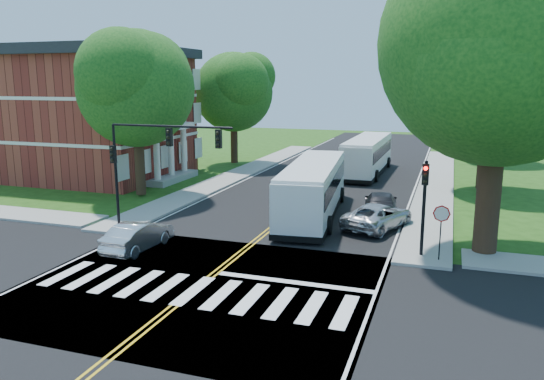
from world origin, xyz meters
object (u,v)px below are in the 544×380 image
at_px(signal_ne, 424,196).
at_px(bus_lead, 313,188).
at_px(hatchback, 138,236).
at_px(signal_nw, 151,152).
at_px(bus_follow, 368,155).
at_px(dark_sedan, 381,203).
at_px(suv, 378,216).

bearing_deg(signal_ne, bus_lead, 137.98).
height_order(bus_lead, hatchback, bus_lead).
xyz_separation_m(bus_lead, hatchback, (-6.37, -9.18, -1.01)).
distance_m(signal_nw, signal_ne, 14.13).
relative_size(bus_follow, dark_sedan, 2.56).
relative_size(signal_nw, bus_follow, 0.58).
bearing_deg(bus_lead, signal_nw, 33.05).
bearing_deg(hatchback, signal_nw, -69.96).
relative_size(signal_nw, dark_sedan, 1.49).
relative_size(bus_follow, hatchback, 2.91).
bearing_deg(hatchback, dark_sedan, -130.68).
height_order(bus_lead, suv, bus_lead).
bearing_deg(bus_follow, hatchback, 74.77).
distance_m(signal_nw, dark_sedan, 14.10).
relative_size(signal_ne, suv, 0.87).
xyz_separation_m(bus_lead, dark_sedan, (3.86, 1.67, -1.01)).
xyz_separation_m(signal_ne, dark_sedan, (-2.85, 7.72, -2.26)).
height_order(signal_nw, hatchback, signal_nw).
height_order(signal_nw, suv, signal_nw).
bearing_deg(signal_nw, hatchback, -72.59).
height_order(signal_nw, dark_sedan, signal_nw).
bearing_deg(bus_follow, suv, 101.17).
height_order(bus_lead, dark_sedan, bus_lead).
distance_m(signal_nw, bus_lead, 9.89).
relative_size(signal_nw, hatchback, 1.69).
xyz_separation_m(suv, dark_sedan, (-0.26, 3.26, -0.00)).
bearing_deg(bus_follow, bus_lead, 87.73).
distance_m(hatchback, dark_sedan, 14.91).
height_order(bus_follow, hatchback, bus_follow).
bearing_deg(signal_ne, bus_follow, 104.89).
height_order(signal_ne, suv, signal_ne).
xyz_separation_m(bus_follow, hatchback, (-7.17, -25.33, -0.98)).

